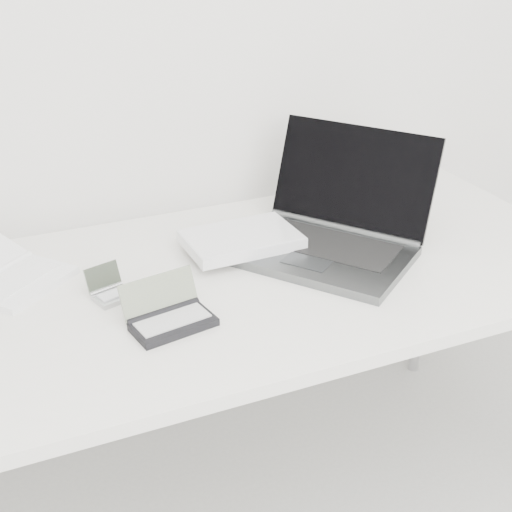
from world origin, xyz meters
name	(u,v)px	position (x,y,z in m)	size (l,w,h in m)	color
desk	(261,287)	(0.00, 1.55, 0.68)	(1.60, 0.80, 0.73)	white
laptop_large	(307,234)	(0.14, 1.60, 0.77)	(0.61, 0.55, 0.27)	#545759
netbook_open_white	(8,275)	(-0.54, 1.72, 0.75)	(0.34, 0.35, 0.06)	white
pda_silver	(110,291)	(-0.35, 1.57, 0.74)	(0.10, 0.10, 0.06)	#B3B3B8
palmtop_charcoal	(169,316)	(-0.26, 1.41, 0.75)	(0.18, 0.15, 0.09)	black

